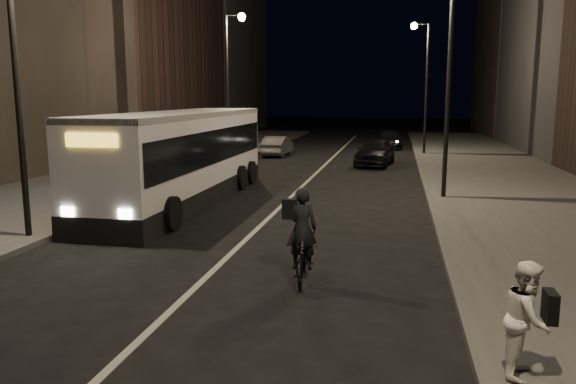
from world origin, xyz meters
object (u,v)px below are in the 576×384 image
at_px(streetlight_right_far, 423,70).
at_px(car_near, 375,152).
at_px(city_bus, 182,154).
at_px(cyclist_on_bicycle, 303,251).
at_px(streetlight_left_far, 231,67).
at_px(pedestrian_woman, 527,319).
at_px(car_mid, 277,146).
at_px(car_far, 390,139).
at_px(streetlight_right_mid, 442,50).
at_px(streetlight_left_near, 22,31).

height_order(streetlight_right_far, car_near, streetlight_right_far).
bearing_deg(car_near, streetlight_right_far, 72.90).
xyz_separation_m(city_bus, cyclist_on_bicycle, (5.66, -7.87, -1.09)).
bearing_deg(streetlight_right_far, car_near, -114.34).
bearing_deg(streetlight_left_far, pedestrian_woman, -65.04).
bearing_deg(streetlight_right_far, car_mid, -168.06).
height_order(cyclist_on_bicycle, car_near, cyclist_on_bicycle).
bearing_deg(streetlight_left_far, car_far, 51.26).
height_order(streetlight_left_far, cyclist_on_bicycle, streetlight_left_far).
bearing_deg(streetlight_right_mid, car_mid, 122.33).
distance_m(streetlight_left_near, cyclist_on_bicycle, 8.96).
bearing_deg(car_far, streetlight_right_far, -70.91).
bearing_deg(streetlight_left_near, streetlight_right_far, 66.04).
xyz_separation_m(streetlight_right_far, cyclist_on_bicycle, (-3.28, -25.92, -4.69)).
bearing_deg(city_bus, streetlight_left_near, -106.22).
relative_size(streetlight_left_far, pedestrian_woman, 5.26).
height_order(cyclist_on_bicycle, car_far, cyclist_on_bicycle).
bearing_deg(city_bus, streetlight_right_far, 63.67).
bearing_deg(car_near, city_bus, -110.00).
height_order(city_bus, cyclist_on_bicycle, city_bus).
relative_size(streetlight_right_mid, cyclist_on_bicycle, 4.05).
bearing_deg(car_near, streetlight_right_mid, -68.41).
bearing_deg(streetlight_right_far, streetlight_right_mid, -90.00).
bearing_deg(cyclist_on_bicycle, streetlight_right_far, 77.57).
bearing_deg(pedestrian_woman, car_mid, 36.26).
bearing_deg(car_mid, streetlight_left_far, 67.91).
xyz_separation_m(streetlight_right_mid, car_near, (-2.61, 10.22, -4.60)).
bearing_deg(pedestrian_woman, streetlight_left_near, 81.19).
xyz_separation_m(streetlight_left_near, car_far, (8.69, 28.83, -4.73)).
distance_m(streetlight_right_mid, city_bus, 9.85).
bearing_deg(pedestrian_woman, cyclist_on_bicycle, 62.65).
xyz_separation_m(streetlight_right_mid, cyclist_on_bicycle, (-3.28, -9.92, -4.69)).
xyz_separation_m(streetlight_left_near, city_bus, (1.73, 5.95, -3.60)).
bearing_deg(streetlight_right_far, city_bus, -116.33).
relative_size(car_mid, car_far, 0.88).
height_order(streetlight_left_near, car_far, streetlight_left_near).
xyz_separation_m(streetlight_right_mid, pedestrian_woman, (0.27, -13.48, -4.43)).
height_order(pedestrian_woman, car_far, pedestrian_woman).
distance_m(cyclist_on_bicycle, pedestrian_woman, 5.03).
bearing_deg(city_bus, streetlight_right_mid, 12.90).
relative_size(streetlight_right_far, car_near, 1.83).
height_order(pedestrian_woman, car_near, pedestrian_woman).
height_order(streetlight_right_mid, cyclist_on_bicycle, streetlight_right_mid).
height_order(city_bus, car_near, city_bus).
relative_size(pedestrian_woman, car_far, 0.35).
distance_m(car_near, car_mid, 7.42).
bearing_deg(car_far, streetlight_left_far, -131.93).
xyz_separation_m(streetlight_left_near, streetlight_left_far, (0.00, 18.00, 0.00)).
height_order(streetlight_left_near, car_mid, streetlight_left_near).
distance_m(streetlight_right_mid, streetlight_left_near, 13.33).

